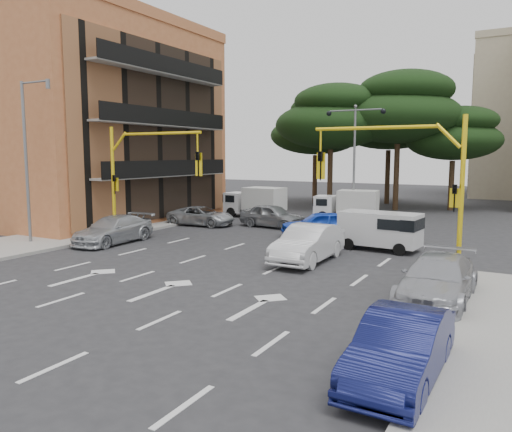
{
  "coord_description": "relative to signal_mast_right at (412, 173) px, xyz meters",
  "views": [
    {
      "loc": [
        10.84,
        -17.39,
        4.59
      ],
      "look_at": [
        -0.83,
        3.59,
        1.6
      ],
      "focal_mm": 35.0,
      "sensor_mm": 36.0,
      "label": 1
    }
  ],
  "objects": [
    {
      "name": "pine_center",
      "position": [
        -5.75,
        21.96,
        4.41
      ],
      "size": [
        9.98,
        9.98,
        11.16
      ],
      "color": "#382616",
      "rests_on": "ground"
    },
    {
      "name": "car_silver_cross_b",
      "position": [
        -10.16,
        8.3,
        -3.15
      ],
      "size": [
        4.48,
        2.25,
        1.46
      ],
      "primitive_type": "imported",
      "rotation": [
        0.0,
        0.0,
        1.45
      ],
      "color": "gray",
      "rests_on": "ground"
    },
    {
      "name": "van_white",
      "position": [
        -2.25,
        4.15,
        -2.95
      ],
      "size": [
        3.87,
        2.02,
        1.86
      ],
      "primitive_type": null,
      "rotation": [
        0.0,
        0.0,
        -1.66
      ],
      "color": "silver",
      "rests_on": "ground"
    },
    {
      "name": "box_truck_b",
      "position": [
        -7.1,
        13.51,
        -2.82
      ],
      "size": [
        4.54,
        2.37,
        2.14
      ],
      "primitive_type": null,
      "rotation": [
        0.0,
        0.0,
        1.7
      ],
      "color": "white",
      "rests_on": "ground"
    },
    {
      "name": "car_silver_parked",
      "position": [
        1.62,
        -3.4,
        -3.17
      ],
      "size": [
        2.05,
        4.95,
        1.43
      ],
      "primitive_type": "imported",
      "rotation": [
        0.0,
        0.0,
        -0.01
      ],
      "color": "#ABADB3",
      "rests_on": "ground"
    },
    {
      "name": "street_lamp_center",
      "position": [
        -6.8,
        14.01,
        1.54
      ],
      "size": [
        4.16,
        0.36,
        7.77
      ],
      "color": "slate",
      "rests_on": "median_strip"
    },
    {
      "name": "pine_right",
      "position": [
        -1.75,
        23.96,
        2.33
      ],
      "size": [
        7.49,
        7.49,
        8.37
      ],
      "color": "#382616",
      "rests_on": "ground"
    },
    {
      "name": "pine_left_near",
      "position": [
        -10.75,
        19.96,
        3.72
      ],
      "size": [
        9.15,
        9.15,
        10.23
      ],
      "color": "#382616",
      "rests_on": "ground"
    },
    {
      "name": "car_silver_cross_a",
      "position": [
        -14.6,
        6.84,
        -3.27
      ],
      "size": [
        4.57,
        2.39,
        1.23
      ],
      "primitive_type": "imported",
      "rotation": [
        0.0,
        0.0,
        1.65
      ],
      "color": "#9B9EA2",
      "rests_on": "ground"
    },
    {
      "name": "signal_mast_right",
      "position": [
        0.0,
        0.0,
        0.0
      ],
      "size": [
        5.79,
        0.37,
        6.0
      ],
      "color": "yellow",
      "rests_on": "ground"
    },
    {
      "name": "street_lamp_left",
      "position": [
        -18.1,
        -2.99,
        0.84
      ],
      "size": [
        2.08,
        0.2,
        8.0
      ],
      "color": "slate",
      "rests_on": "sidewalk_left"
    },
    {
      "name": "apartment_orange",
      "position": [
        -24.76,
        6.01,
        2.97
      ],
      "size": [
        15.19,
        16.15,
        13.7
      ],
      "color": "#B26038",
      "rests_on": "ground"
    },
    {
      "name": "ground",
      "position": [
        -6.8,
        -1.99,
        -3.88
      ],
      "size": [
        120.0,
        120.0,
        0.0
      ],
      "primitive_type": "plane",
      "color": "#28282B",
      "rests_on": "ground"
    },
    {
      "name": "car_blue_compact",
      "position": [
        -6.1,
        6.1,
        -3.15
      ],
      "size": [
        4.58,
        3.67,
        1.46
      ],
      "primitive_type": "imported",
      "rotation": [
        0.0,
        0.0,
        -1.04
      ],
      "color": "blue",
      "rests_on": "ground"
    },
    {
      "name": "car_silver_wagon",
      "position": [
        -14.8,
        -0.7,
        -3.18
      ],
      "size": [
        2.17,
        4.91,
        1.4
      ],
      "primitive_type": "imported",
      "rotation": [
        0.0,
        0.0,
        0.04
      ],
      "color": "#B1B4B9",
      "rests_on": "ground"
    },
    {
      "name": "car_navy_parked",
      "position": [
        1.9,
        -9.49,
        -3.19
      ],
      "size": [
        1.53,
        4.24,
        1.39
      ],
      "primitive_type": "imported",
      "rotation": [
        0.0,
        0.0,
        -0.01
      ],
      "color": "#0E1247",
      "rests_on": "ground"
    },
    {
      "name": "car_white_hatch",
      "position": [
        -4.22,
        0.04,
        -3.1
      ],
      "size": [
        1.7,
        4.79,
        1.58
      ],
      "primitive_type": "imported",
      "rotation": [
        0.0,
        0.0,
        0.01
      ],
      "color": "silver",
      "rests_on": "ground"
    },
    {
      "name": "pine_back",
      "position": [
        -7.75,
        26.96,
        3.72
      ],
      "size": [
        9.15,
        9.15,
        10.23
      ],
      "color": "#382616",
      "rests_on": "ground"
    },
    {
      "name": "median_strip",
      "position": [
        -6.8,
        14.01,
        -3.81
      ],
      "size": [
        1.4,
        6.0,
        0.15
      ],
      "primitive_type": "cube",
      "color": "gray",
      "rests_on": "ground"
    },
    {
      "name": "pine_left_far",
      "position": [
        -13.75,
        23.96,
        3.03
      ],
      "size": [
        8.32,
        8.32,
        9.3
      ],
      "color": "#382616",
      "rests_on": "ground"
    },
    {
      "name": "signal_mast_left",
      "position": [
        -13.61,
        0.0,
        0.0
      ],
      "size": [
        5.79,
        0.37,
        6.0
      ],
      "color": "yellow",
      "rests_on": "ground"
    },
    {
      "name": "box_truck_a",
      "position": [
        -13.51,
        12.01,
        -2.77
      ],
      "size": [
        4.64,
        2.24,
        2.22
      ],
      "primitive_type": null,
      "rotation": [
        0.0,
        0.0,
        1.49
      ],
      "color": "silver",
      "rests_on": "ground"
    }
  ]
}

